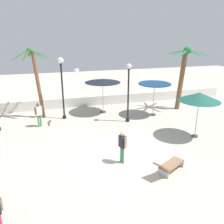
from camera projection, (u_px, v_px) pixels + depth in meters
The scene contains 13 objects.
ground_plane at pixel (129, 157), 12.36m from camera, with size 56.00×56.00×0.00m, color beige.
boundary_wall at pixel (94, 101), 20.67m from camera, with size 25.20×0.30×0.86m, color silver.
patio_umbrella_1 at pixel (103, 81), 18.24m from camera, with size 2.78×2.78×2.78m.
patio_umbrella_2 at pixel (200, 97), 13.87m from camera, with size 2.45×2.45×2.87m.
patio_umbrella_3 at pixel (155, 85), 17.70m from camera, with size 2.45×2.45×2.65m.
palm_tree_0 at pixel (183, 71), 19.01m from camera, with size 3.05×3.05×5.12m.
palm_tree_1 at pixel (35, 74), 16.91m from camera, with size 2.59×2.67×5.16m.
lamp_post_1 at pixel (128, 87), 16.35m from camera, with size 0.37×0.37×4.17m.
lamp_post_3 at pixel (62, 78), 16.78m from camera, with size 0.44×0.44×4.52m.
lounge_chair_0 at pixel (169, 165), 10.83m from camera, with size 1.91×1.39×0.84m.
guest_1 at pixel (122, 144), 11.48m from camera, with size 0.34×0.54×1.69m.
guest_2 at pixel (39, 112), 15.92m from camera, with size 0.51×0.38×1.69m.
seagull_0 at pixel (77, 70), 15.41m from camera, with size 0.38×1.20×0.20m.
Camera 1 is at (-3.79, -10.28, 6.24)m, focal length 37.77 mm.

